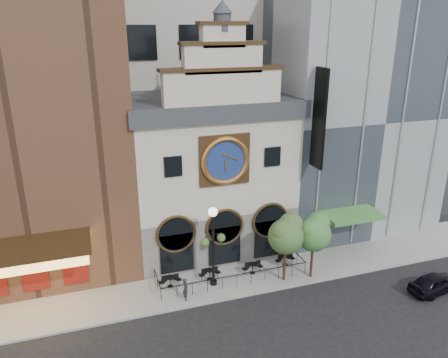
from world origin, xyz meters
TOP-DOWN VIEW (x-y plane):
  - ground at (0.00, 0.00)m, footprint 120.00×120.00m
  - sidewalk at (0.00, 2.50)m, footprint 44.00×5.00m
  - clock_building at (0.00, 7.82)m, footprint 12.60×8.78m
  - theater_building at (-13.00, 9.96)m, footprint 14.00×15.60m
  - retail_building at (12.99, 9.99)m, footprint 14.00×14.40m
  - cafe_railing at (0.00, 2.50)m, footprint 10.60×2.60m
  - bistro_0 at (-4.40, 2.60)m, footprint 1.58×0.68m
  - bistro_1 at (-1.54, 2.64)m, footprint 1.58×0.68m
  - bistro_2 at (1.66, 2.44)m, footprint 1.58×0.68m
  - bistro_3 at (4.43, 2.74)m, footprint 1.58×0.68m
  - car_right at (12.79, -3.44)m, footprint 4.22×2.15m
  - pedestrian at (-3.73, 0.83)m, footprint 0.41×0.60m
  - lamppost at (-1.47, 1.94)m, footprint 1.84×0.91m
  - tree_left at (3.50, 0.94)m, footprint 2.59×2.49m
  - tree_right at (5.55, 0.76)m, footprint 2.52×2.43m

SIDE VIEW (x-z plane):
  - ground at x=0.00m, z-range 0.00..0.00m
  - sidewalk at x=0.00m, z-range 0.00..0.15m
  - cafe_railing at x=0.00m, z-range 0.15..1.05m
  - bistro_0 at x=-4.40m, z-range 0.16..1.06m
  - bistro_1 at x=-1.54m, z-range 0.16..1.06m
  - bistro_2 at x=1.66m, z-range 0.16..1.06m
  - bistro_3 at x=4.43m, z-range 0.16..1.06m
  - car_right at x=12.79m, z-range 0.00..1.37m
  - pedestrian at x=-3.73m, z-range 0.15..1.74m
  - tree_right at x=5.55m, z-range 1.28..6.14m
  - lamppost at x=-1.47m, z-range 0.85..6.71m
  - tree_left at x=3.50m, z-range 1.31..6.30m
  - clock_building at x=0.00m, z-range -2.64..16.01m
  - retail_building at x=12.99m, z-range 0.14..20.14m
  - theater_building at x=-13.00m, z-range 0.10..25.10m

